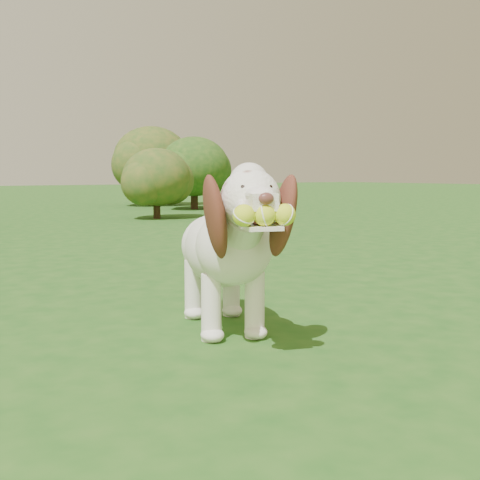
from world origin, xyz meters
TOP-DOWN VIEW (x-y plane):
  - ground at (0.00, 0.00)m, footprint 80.00×80.00m
  - dog at (-0.39, -0.15)m, footprint 0.77×1.33m
  - shrub_c at (2.98, 7.31)m, footprint 1.26×1.26m
  - shrub_d at (5.04, 9.44)m, footprint 1.63×1.63m
  - shrub_f at (4.94, 11.45)m, footprint 1.98×1.98m

SIDE VIEW (x-z plane):
  - ground at x=0.00m, z-range 0.00..0.00m
  - dog at x=-0.39m, z-range 0.03..0.92m
  - shrub_c at x=2.98m, z-range 0.11..1.42m
  - shrub_d at x=5.04m, z-range 0.15..1.84m
  - shrub_f at x=4.94m, z-range 0.18..2.23m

